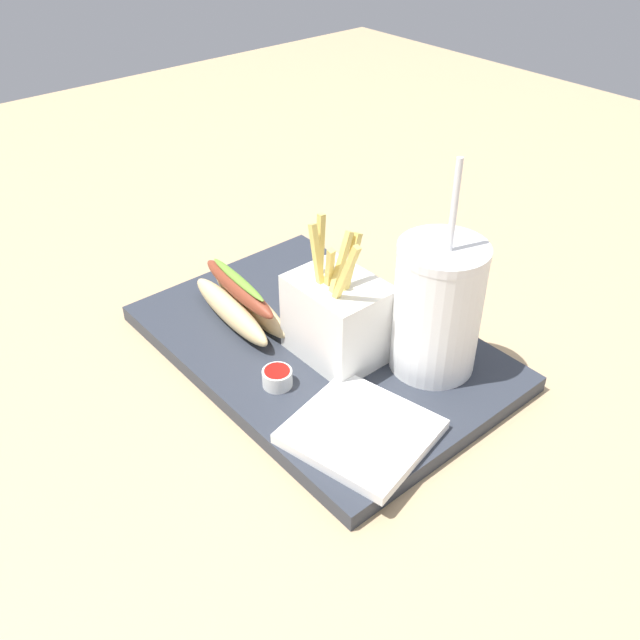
% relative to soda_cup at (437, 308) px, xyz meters
% --- Properties ---
extents(ground_plane, '(2.40, 2.40, 0.02)m').
position_rel_soda_cup_xyz_m(ground_plane, '(-0.12, -0.07, -0.11)').
color(ground_plane, tan).
extents(food_tray, '(0.44, 0.30, 0.02)m').
position_rel_soda_cup_xyz_m(food_tray, '(-0.12, -0.07, -0.09)').
color(food_tray, '#2D333D').
rests_on(food_tray, ground_plane).
extents(soda_cup, '(0.10, 0.10, 0.25)m').
position_rel_soda_cup_xyz_m(soda_cup, '(0.00, 0.00, 0.00)').
color(soda_cup, white).
rests_on(soda_cup, food_tray).
extents(fries_basket, '(0.11, 0.08, 0.17)m').
position_rel_soda_cup_xyz_m(fries_basket, '(-0.09, -0.07, -0.03)').
color(fries_basket, white).
rests_on(fries_basket, food_tray).
extents(hot_dog_1, '(0.17, 0.07, 0.06)m').
position_rel_soda_cup_xyz_m(hot_dog_1, '(-0.22, -0.12, -0.05)').
color(hot_dog_1, '#E5C689').
rests_on(hot_dog_1, food_tray).
extents(ketchup_cup_1, '(0.03, 0.03, 0.02)m').
position_rel_soda_cup_xyz_m(ketchup_cup_1, '(-0.17, -0.03, -0.07)').
color(ketchup_cup_1, white).
rests_on(ketchup_cup_1, food_tray).
extents(ketchup_cup_2, '(0.03, 0.03, 0.02)m').
position_rel_soda_cup_xyz_m(ketchup_cup_2, '(-0.09, -0.16, -0.07)').
color(ketchup_cup_2, white).
rests_on(ketchup_cup_2, food_tray).
extents(napkin_stack, '(0.16, 0.15, 0.01)m').
position_rel_soda_cup_xyz_m(napkin_stack, '(0.03, -0.14, -0.07)').
color(napkin_stack, white).
rests_on(napkin_stack, food_tray).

